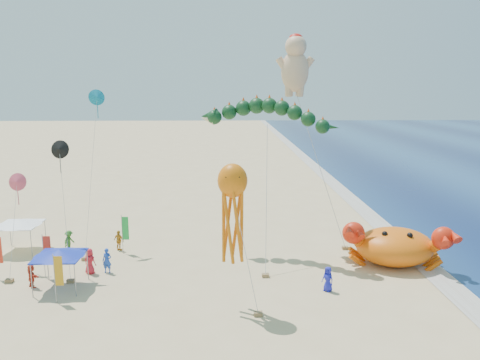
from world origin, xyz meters
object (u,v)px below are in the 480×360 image
Objects in this scene: octopus_kite at (233,205)px; canopy_white at (19,222)px; dragon_kite at (265,118)px; cherub_kite at (295,64)px; canopy_blue at (59,253)px; crab_inflatable at (395,245)px.

octopus_kite is 2.53× the size of canopy_white.
dragon_kite is 5.47m from cherub_kite.
cherub_kite reaches higher than octopus_kite.
octopus_kite is 20.50m from canopy_white.
dragon_kite is at bearing -137.77° from cherub_kite.
dragon_kite is at bearing 25.30° from canopy_blue.
octopus_kite is at bearing -105.38° from dragon_kite.
octopus_kite is 12.47m from canopy_blue.
canopy_white is (-5.78, 7.35, 0.00)m from canopy_blue.
crab_inflatable reaches higher than canopy_blue.
cherub_kite is 22.76m from canopy_blue.
crab_inflatable is at bearing -18.37° from dragon_kite.
crab_inflatable is at bearing -38.17° from cherub_kite.
cherub_kite reaches higher than crab_inflatable.
octopus_kite is at bearing -31.29° from canopy_white.
octopus_kite is at bearing -113.51° from cherub_kite.
crab_inflatable is at bearing -7.49° from canopy_white.
octopus_kite is 2.70× the size of canopy_blue.
dragon_kite is 3.66× the size of canopy_blue.
crab_inflatable is 0.45× the size of cherub_kite.
canopy_blue is at bearing -171.68° from crab_inflatable.
canopy_blue and canopy_white have the same top height.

